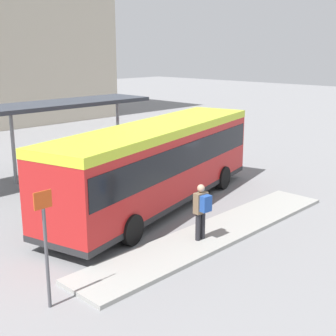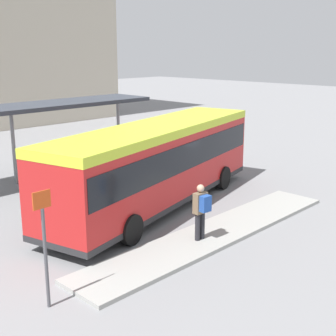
# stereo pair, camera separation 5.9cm
# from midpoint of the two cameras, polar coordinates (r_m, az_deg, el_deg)

# --- Properties ---
(ground_plane) EXTENTS (120.00, 120.00, 0.00)m
(ground_plane) POSITION_cam_midpoint_polar(r_m,az_deg,el_deg) (17.72, -1.33, -4.72)
(ground_plane) COLOR gray
(curb_island) EXTENTS (10.66, 1.80, 0.12)m
(curb_island) POSITION_cam_midpoint_polar(r_m,az_deg,el_deg) (15.16, 5.63, -7.93)
(curb_island) COLOR #9E9E99
(curb_island) RESTS_ON ground_plane
(city_bus) EXTENTS (11.25, 4.92, 3.12)m
(city_bus) POSITION_cam_midpoint_polar(r_m,az_deg,el_deg) (17.21, -1.35, 1.04)
(city_bus) COLOR red
(city_bus) RESTS_ON ground_plane
(pedestrian_waiting) EXTENTS (0.45, 0.47, 1.75)m
(pedestrian_waiting) POSITION_cam_midpoint_polar(r_m,az_deg,el_deg) (14.13, 4.01, -4.96)
(pedestrian_waiting) COLOR #232328
(pedestrian_waiting) RESTS_ON curb_island
(bicycle_red) EXTENTS (0.48, 1.66, 0.72)m
(bicycle_red) POSITION_cam_midpoint_polar(r_m,az_deg,el_deg) (26.26, 5.62, 2.37)
(bicycle_red) COLOR black
(bicycle_red) RESTS_ON ground_plane
(bicycle_green) EXTENTS (0.48, 1.56, 0.67)m
(bicycle_green) POSITION_cam_midpoint_polar(r_m,az_deg,el_deg) (26.77, 4.50, 2.57)
(bicycle_green) COLOR black
(bicycle_green) RESTS_ON ground_plane
(bicycle_black) EXTENTS (0.48, 1.73, 0.75)m
(bicycle_black) POSITION_cam_midpoint_polar(r_m,az_deg,el_deg) (27.43, 3.69, 2.95)
(bicycle_black) COLOR black
(bicycle_black) RESTS_ON ground_plane
(bicycle_orange) EXTENTS (0.48, 1.69, 0.73)m
(bicycle_orange) POSITION_cam_midpoint_polar(r_m,az_deg,el_deg) (27.77, 2.32, 3.09)
(bicycle_orange) COLOR black
(bicycle_orange) RESTS_ON ground_plane
(station_shelter) EXTENTS (13.88, 2.58, 3.40)m
(station_shelter) POSITION_cam_midpoint_polar(r_m,az_deg,el_deg) (21.07, -18.76, 6.69)
(station_shelter) COLOR #383D47
(station_shelter) RESTS_ON ground_plane
(potted_planter_near_shelter) EXTENTS (0.81, 0.81, 1.24)m
(potted_planter_near_shelter) POSITION_cam_midpoint_polar(r_m,az_deg,el_deg) (19.49, -15.58, -1.48)
(potted_planter_near_shelter) COLOR slate
(potted_planter_near_shelter) RESTS_ON ground_plane
(platform_sign) EXTENTS (0.44, 0.08, 2.80)m
(platform_sign) POSITION_cam_midpoint_polar(r_m,az_deg,el_deg) (10.90, -14.83, -8.98)
(platform_sign) COLOR #4C4C51
(platform_sign) RESTS_ON ground_plane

